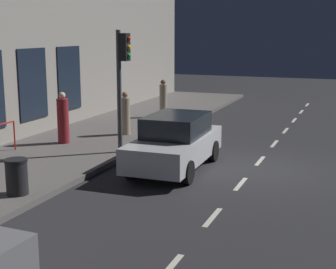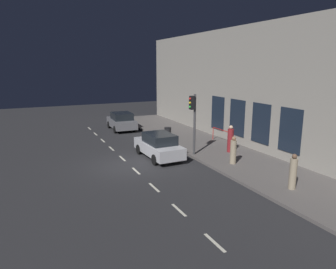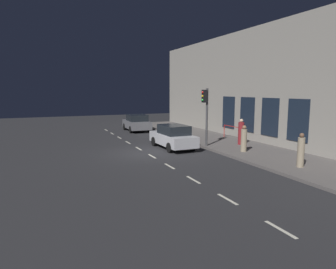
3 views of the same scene
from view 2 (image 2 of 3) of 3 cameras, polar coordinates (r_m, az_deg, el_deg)
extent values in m
plane|color=#28282B|center=(18.18, -6.96, -5.76)|extent=(60.00, 60.00, 0.00)
cube|color=#5B5654|center=(20.85, 9.59, -3.22)|extent=(4.50, 32.00, 0.15)
cube|color=gray|center=(21.69, 15.61, 8.15)|extent=(0.60, 32.00, 8.36)
cube|color=#192333|center=(19.10, 21.63, 0.68)|extent=(0.04, 1.65, 2.59)
cube|color=#192333|center=(20.82, 16.76, 1.97)|extent=(0.04, 1.65, 2.59)
cube|color=#192333|center=(22.68, 12.64, 3.04)|extent=(0.04, 1.65, 2.59)
cube|color=#192333|center=(24.64, 9.16, 3.94)|extent=(0.04, 1.65, 2.59)
cube|color=beige|center=(10.89, 8.62, -19.13)|extent=(0.12, 1.20, 0.01)
cube|color=beige|center=(12.85, 2.02, -13.75)|extent=(0.12, 1.20, 0.01)
cube|color=beige|center=(15.00, -2.57, -9.74)|extent=(0.12, 1.20, 0.01)
cube|color=beige|center=(17.28, -5.91, -6.71)|extent=(0.12, 1.20, 0.01)
cube|color=beige|center=(19.63, -8.43, -4.39)|extent=(0.12, 1.20, 0.01)
cube|color=beige|center=(22.04, -10.40, -2.56)|extent=(0.12, 1.20, 0.01)
cube|color=beige|center=(24.49, -11.97, -1.10)|extent=(0.12, 1.20, 0.01)
cube|color=beige|center=(26.97, -13.25, 0.10)|extent=(0.12, 1.20, 0.01)
cube|color=beige|center=(29.47, -14.31, 1.10)|extent=(0.12, 1.20, 0.01)
cylinder|color=#424244|center=(19.42, 4.92, 1.79)|extent=(0.15, 0.15, 3.84)
cube|color=black|center=(19.10, 4.47, 5.88)|extent=(0.26, 0.32, 0.84)
sphere|color=red|center=(19.00, 4.11, 6.61)|extent=(0.15, 0.15, 0.15)
sphere|color=gold|center=(19.03, 4.10, 5.86)|extent=(0.15, 0.15, 0.15)
sphere|color=green|center=(19.06, 4.09, 5.11)|extent=(0.15, 0.15, 0.15)
cube|color=#B7B7BC|center=(19.47, -1.77, -2.49)|extent=(1.83, 4.19, 0.70)
cube|color=black|center=(19.16, -1.58, -0.73)|extent=(1.58, 2.19, 0.60)
cylinder|color=black|center=(20.40, -5.35, -2.73)|extent=(0.23, 0.64, 0.64)
cylinder|color=black|center=(21.01, -1.23, -2.22)|extent=(0.23, 0.64, 0.64)
cylinder|color=black|center=(18.11, -2.39, -4.69)|extent=(0.23, 0.64, 0.64)
cylinder|color=black|center=(18.79, 2.13, -4.03)|extent=(0.23, 0.64, 0.64)
cube|color=slate|center=(28.19, -8.57, 2.13)|extent=(2.00, 3.95, 0.70)
cube|color=black|center=(27.93, -8.53, 3.39)|extent=(1.72, 2.07, 0.60)
cylinder|color=black|center=(29.20, -10.82, 1.79)|extent=(0.24, 0.65, 0.64)
cylinder|color=black|center=(29.61, -7.51, 2.06)|extent=(0.24, 0.65, 0.64)
cylinder|color=black|center=(26.90, -9.70, 0.91)|extent=(0.24, 0.65, 0.64)
cylinder|color=black|center=(27.34, -6.13, 1.21)|extent=(0.24, 0.65, 0.64)
cylinder|color=maroon|center=(20.57, 11.45, -1.08)|extent=(0.44, 0.44, 1.54)
sphere|color=beige|center=(20.38, 11.56, 1.33)|extent=(0.23, 0.23, 0.23)
cube|color=beige|center=(20.30, 11.77, 1.28)|extent=(0.07, 0.05, 0.07)
cylinder|color=gray|center=(18.17, 11.95, -3.19)|extent=(0.50, 0.50, 1.38)
sphere|color=#936B4C|center=(17.97, 12.07, -0.73)|extent=(0.23, 0.23, 0.23)
cube|color=#936B4C|center=(17.98, 12.42, -0.74)|extent=(0.07, 0.08, 0.06)
cylinder|color=gray|center=(15.30, 22.08, -6.75)|extent=(0.42, 0.42, 1.45)
sphere|color=brown|center=(15.06, 22.34, -3.74)|extent=(0.22, 0.22, 0.22)
cube|color=brown|center=(15.15, 22.50, -3.66)|extent=(0.06, 0.07, 0.06)
cylinder|color=black|center=(23.99, -0.05, 0.23)|extent=(0.52, 0.52, 0.80)
cylinder|color=black|center=(23.90, -0.05, 1.24)|extent=(0.54, 0.54, 0.06)
cylinder|color=red|center=(22.31, 11.05, -0.76)|extent=(0.05, 0.05, 0.95)
cylinder|color=red|center=(23.86, 8.32, 0.21)|extent=(0.05, 0.05, 0.95)
cylinder|color=red|center=(22.98, 9.68, 0.90)|extent=(0.05, 1.94, 0.05)
camera|label=1|loc=(30.76, -20.82, 8.59)|focal=54.07mm
camera|label=3|loc=(2.34, -166.69, -65.49)|focal=32.70mm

